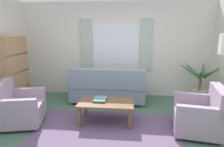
{
  "coord_description": "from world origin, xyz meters",
  "views": [
    {
      "loc": [
        0.46,
        -3.27,
        1.87
      ],
      "look_at": [
        0.05,
        0.7,
        0.96
      ],
      "focal_mm": 31.46,
      "sensor_mm": 36.0,
      "label": 1
    }
  ],
  "objects": [
    {
      "name": "wall_back",
      "position": [
        0.0,
        2.26,
        1.3
      ],
      "size": [
        5.32,
        0.12,
        2.6
      ],
      "primitive_type": "cube",
      "color": "silver",
      "rests_on": "ground_plane"
    },
    {
      "name": "armchair_right",
      "position": [
        1.72,
        0.17,
        0.35
      ],
      "size": [
        0.94,
        0.95,
        0.88
      ],
      "rotation": [
        0.0,
        0.0,
        -1.72
      ],
      "color": "#998499",
      "rests_on": "ground_plane"
    },
    {
      "name": "bookshelf",
      "position": [
        -2.35,
        1.09,
        0.89
      ],
      "size": [
        0.3,
        0.94,
        1.72
      ],
      "rotation": [
        0.0,
        0.0,
        -1.57
      ],
      "color": "#A87F56",
      "rests_on": "ground_plane"
    },
    {
      "name": "book_stack_on_table",
      "position": [
        -0.18,
        0.48,
        0.46
      ],
      "size": [
        0.25,
        0.34,
        0.05
      ],
      "color": "#387F4C",
      "rests_on": "coffee_table"
    },
    {
      "name": "potted_plant",
      "position": [
        2.2,
        1.77,
        0.44
      ],
      "size": [
        1.21,
        1.15,
        1.09
      ],
      "color": "#B7B2A8",
      "rests_on": "ground_plane"
    },
    {
      "name": "area_rug",
      "position": [
        0.0,
        0.0,
        0.01
      ],
      "size": [
        2.68,
        1.8,
        0.01
      ],
      "primitive_type": "cube",
      "color": "#604C6B",
      "rests_on": "ground_plane"
    },
    {
      "name": "coffee_table",
      "position": [
        -0.04,
        0.42,
        0.38
      ],
      "size": [
        1.1,
        0.64,
        0.44
      ],
      "color": "brown",
      "rests_on": "ground_plane"
    },
    {
      "name": "ground_plane",
      "position": [
        0.0,
        0.0,
        0.0
      ],
      "size": [
        6.24,
        6.24,
        0.0
      ],
      "primitive_type": "plane",
      "color": "#476B56"
    },
    {
      "name": "couch",
      "position": [
        -0.16,
        1.56,
        0.37
      ],
      "size": [
        1.9,
        0.82,
        0.92
      ],
      "rotation": [
        0.0,
        0.0,
        3.14
      ],
      "color": "gray",
      "rests_on": "ground_plane"
    },
    {
      "name": "window_with_curtains",
      "position": [
        0.0,
        2.18,
        1.45
      ],
      "size": [
        1.98,
        0.07,
        1.4
      ],
      "color": "white"
    },
    {
      "name": "armchair_left",
      "position": [
        -1.78,
        0.16,
        0.35
      ],
      "size": [
        0.99,
        1.0,
        0.88
      ],
      "rotation": [
        0.0,
        0.0,
        1.8
      ],
      "color": "#998499",
      "rests_on": "ground_plane"
    }
  ]
}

